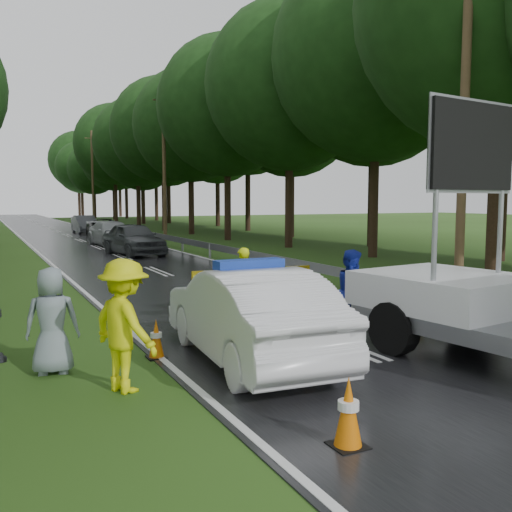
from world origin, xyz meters
TOP-DOWN VIEW (x-y plane):
  - ground at (0.00, 0.00)m, footprint 160.00×160.00m
  - road at (0.00, 30.00)m, footprint 7.00×140.00m
  - guardrail at (3.70, 29.67)m, footprint 0.12×60.06m
  - utility_pole_near at (5.20, 2.00)m, footprint 1.40×0.24m
  - utility_pole_mid at (5.20, 28.00)m, footprint 1.40×0.24m
  - utility_pole_far at (5.20, 54.00)m, footprint 1.40×0.24m
  - police_sedan at (-2.02, -0.38)m, footprint 2.03×4.94m
  - barrier at (-0.52, 2.57)m, footprint 2.90×0.19m
  - officer at (-0.39, 3.44)m, footprint 0.58×0.38m
  - civilian at (0.74, 0.50)m, footprint 1.07×1.03m
  - bystander_left at (-4.28, -0.96)m, footprint 1.16×1.42m
  - bystander_right at (-5.12, 0.37)m, footprint 0.93×0.70m
  - queue_car_first at (0.80, 18.89)m, footprint 2.53×4.95m
  - queue_car_second at (1.03, 24.89)m, footprint 2.49×5.16m
  - queue_car_third at (2.07, 32.43)m, footprint 2.47×4.87m
  - queue_car_fourth at (1.68, 38.43)m, footprint 1.57×4.37m
  - cone_near_left at (-2.50, -3.95)m, footprint 0.39×0.39m
  - cone_center at (-0.01, 0.84)m, footprint 0.32×0.32m
  - cone_far at (0.79, 2.50)m, footprint 0.36×0.36m
  - cone_left_mid at (-3.40, 0.50)m, footprint 0.33×0.33m
  - cone_right at (3.48, 1.50)m, footprint 0.32×0.32m

SIDE VIEW (x-z plane):
  - ground at x=0.00m, z-range 0.00..0.00m
  - road at x=0.00m, z-range 0.00..0.02m
  - cone_right at x=3.48m, z-range -0.01..0.66m
  - cone_center at x=-0.01m, z-range -0.01..0.68m
  - cone_left_mid at x=-3.40m, z-range -0.01..0.68m
  - cone_far at x=0.79m, z-range -0.01..0.75m
  - cone_near_left at x=-2.50m, z-range -0.01..0.81m
  - guardrail at x=3.70m, z-range 0.20..0.90m
  - queue_car_third at x=2.07m, z-range 0.00..1.32m
  - queue_car_fourth at x=1.68m, z-range 0.00..1.43m
  - queue_car_second at x=1.03m, z-range 0.00..1.45m
  - police_sedan at x=-2.02m, z-range -0.08..1.68m
  - officer at x=-0.39m, z-range 0.00..1.60m
  - queue_car_first at x=0.80m, z-range 0.00..1.61m
  - bystander_right at x=-5.12m, z-range 0.00..1.71m
  - civilian at x=0.74m, z-range 0.00..1.74m
  - barrier at x=-0.52m, z-range 0.31..1.51m
  - bystander_left at x=-4.28m, z-range 0.00..1.92m
  - utility_pole_near at x=5.20m, z-range 0.06..10.06m
  - utility_pole_mid at x=5.20m, z-range 0.06..10.06m
  - utility_pole_far at x=5.20m, z-range 0.06..10.06m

